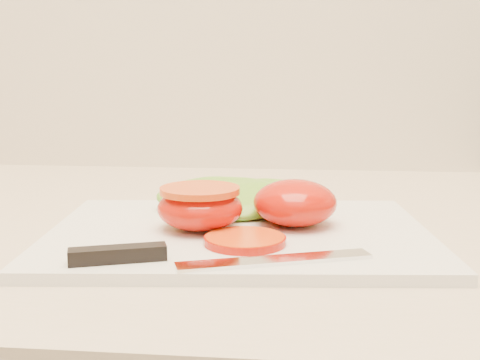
# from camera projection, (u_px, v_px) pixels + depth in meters

# --- Properties ---
(cutting_board) EXTENTS (0.37, 0.28, 0.01)m
(cutting_board) POSITION_uv_depth(u_px,v_px,m) (239.00, 234.00, 0.56)
(cutting_board) COLOR white
(cutting_board) RESTS_ON counter
(tomato_half_dome) EXTENTS (0.08, 0.08, 0.04)m
(tomato_half_dome) POSITION_uv_depth(u_px,v_px,m) (295.00, 203.00, 0.57)
(tomato_half_dome) COLOR red
(tomato_half_dome) RESTS_ON cutting_board
(tomato_half_cut) EXTENTS (0.08, 0.08, 0.04)m
(tomato_half_cut) POSITION_uv_depth(u_px,v_px,m) (200.00, 206.00, 0.56)
(tomato_half_cut) COLOR red
(tomato_half_cut) RESTS_ON cutting_board
(tomato_slice_0) EXTENTS (0.07, 0.07, 0.01)m
(tomato_slice_0) POSITION_uv_depth(u_px,v_px,m) (245.00, 240.00, 0.51)
(tomato_slice_0) COLOR #F95D1E
(tomato_slice_0) RESTS_ON cutting_board
(lettuce_leaf_0) EXTENTS (0.16, 0.11, 0.03)m
(lettuce_leaf_0) POSITION_uv_depth(u_px,v_px,m) (226.00, 198.00, 0.63)
(lettuce_leaf_0) COLOR #88C133
(lettuce_leaf_0) RESTS_ON cutting_board
(lettuce_leaf_1) EXTENTS (0.15, 0.14, 0.03)m
(lettuce_leaf_1) POSITION_uv_depth(u_px,v_px,m) (267.00, 198.00, 0.64)
(lettuce_leaf_1) COLOR #88C133
(lettuce_leaf_1) RESTS_ON cutting_board
(knife) EXTENTS (0.24, 0.07, 0.01)m
(knife) POSITION_uv_depth(u_px,v_px,m) (180.00, 257.00, 0.47)
(knife) COLOR silver
(knife) RESTS_ON cutting_board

